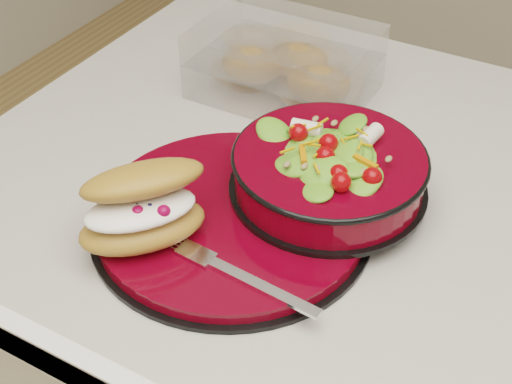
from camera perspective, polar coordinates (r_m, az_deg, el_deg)
The scene contains 5 objects.
dinner_plate at distance 0.80m, azimuth -1.94°, elevation -2.05°, with size 0.32×0.32×0.02m.
salad_bowl at distance 0.80m, azimuth 5.90°, elevation 2.16°, with size 0.23×0.23×0.09m.
croissant at distance 0.74m, azimuth -8.93°, elevation -1.26°, with size 0.14×0.16×0.08m.
fork at distance 0.71m, azimuth -1.19°, elevation -6.74°, with size 0.17×0.03×0.00m.
pastry_box at distance 1.01m, azimuth 2.39°, elevation 10.24°, with size 0.24×0.17×0.09m.
Camera 1 is at (0.08, -0.64, 1.44)m, focal length 50.00 mm.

